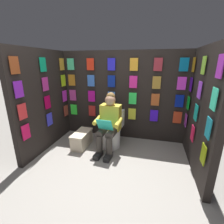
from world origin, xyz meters
name	(u,v)px	position (x,y,z in m)	size (l,w,h in m)	color
ground_plane	(100,183)	(0.00, 0.00, 0.00)	(30.00, 30.00, 0.00)	gray
display_wall_back	(123,96)	(0.00, -1.70, 1.00)	(2.91, 0.14, 2.00)	black
display_wall_left	(202,111)	(-1.45, -0.83, 1.00)	(0.14, 1.66, 2.00)	black
display_wall_right	(44,101)	(1.45, -0.83, 1.00)	(0.14, 1.66, 2.00)	black
toilet	(112,131)	(0.11, -1.19, 0.33)	(0.42, 0.57, 0.77)	white
person_reading	(109,123)	(0.13, -0.96, 0.60)	(0.55, 0.71, 1.19)	gold
comic_longbox_near	(82,139)	(0.74, -0.98, 0.16)	(0.29, 0.59, 0.32)	beige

